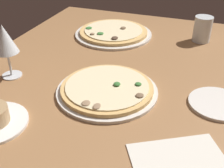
# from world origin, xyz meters

# --- Properties ---
(dining_table) EXTENTS (1.50, 1.10, 0.04)m
(dining_table) POSITION_xyz_m (0.00, 0.00, 0.02)
(dining_table) COLOR #996B42
(dining_table) RESTS_ON ground
(pizza_main) EXTENTS (0.31, 0.31, 0.03)m
(pizza_main) POSITION_xyz_m (-0.01, 0.03, 0.05)
(pizza_main) COLOR silver
(pizza_main) RESTS_ON dining_table
(pizza_side) EXTENTS (0.34, 0.34, 0.03)m
(pizza_side) POSITION_xyz_m (0.43, 0.17, 0.05)
(pizza_side) COLOR silver
(pizza_side) RESTS_ON dining_table
(wine_glass_near) EXTENTS (0.08, 0.08, 0.18)m
(wine_glass_near) POSITION_xyz_m (-0.03, 0.37, 0.17)
(wine_glass_near) COLOR silver
(wine_glass_near) RESTS_ON dining_table
(water_glass) EXTENTS (0.07, 0.07, 0.11)m
(water_glass) POSITION_xyz_m (0.50, -0.21, 0.09)
(water_glass) COLOR silver
(water_glass) RESTS_ON dining_table
(side_plate) EXTENTS (0.17, 0.17, 0.01)m
(side_plate) POSITION_xyz_m (0.04, -0.29, 0.04)
(side_plate) COLOR silver
(side_plate) RESTS_ON dining_table
(paper_menu) EXTENTS (0.21, 0.24, 0.00)m
(paper_menu) POSITION_xyz_m (-0.21, -0.22, 0.04)
(paper_menu) COLOR silver
(paper_menu) RESTS_ON dining_table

